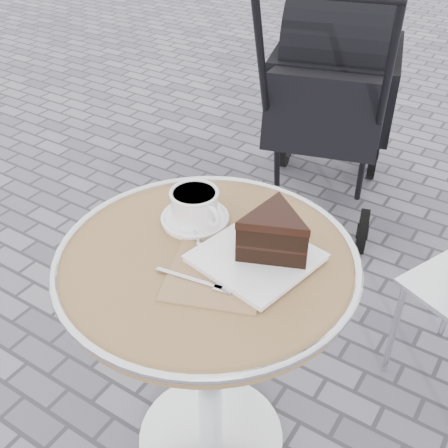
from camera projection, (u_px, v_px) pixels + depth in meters
The scene contains 5 objects.
ground at pixel (211, 439), 1.74m from camera, with size 80.00×80.00×0.00m, color slate.
cafe_table at pixel (208, 308), 1.41m from camera, with size 0.72×0.72×0.74m.
cappuccino_set at pixel (195, 209), 1.40m from camera, with size 0.18×0.18×0.09m.
cake_plate_set at pixel (268, 240), 1.27m from camera, with size 0.34×0.37×0.13m.
baby_stroller at pixel (331, 99), 2.56m from camera, with size 0.79×1.20×1.15m.
Camera 1 is at (0.58, -0.83, 1.57)m, focal length 45.00 mm.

